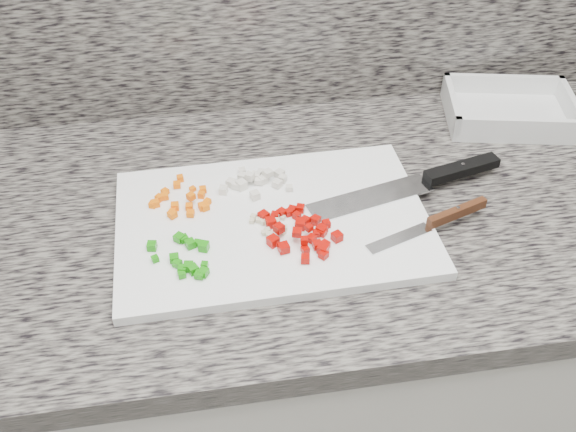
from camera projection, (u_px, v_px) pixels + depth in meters
name	position (u px, v px, depth m)	size (l,w,h in m)	color
cabinet	(320.00, 374.00, 1.33)	(3.92, 0.62, 0.86)	silver
countertop	(329.00, 210.00, 1.03)	(3.96, 0.64, 0.04)	slate
cutting_board	(273.00, 223.00, 0.97)	(0.46, 0.31, 0.02)	white
carrot_pile	(181.00, 200.00, 0.98)	(0.10, 0.10, 0.02)	#F76905
onion_pile	(255.00, 181.00, 1.02)	(0.12, 0.08, 0.02)	silver
green_pepper_pile	(185.00, 257.00, 0.89)	(0.09, 0.09, 0.01)	#18870C
red_pepper_pile	(300.00, 231.00, 0.93)	(0.12, 0.12, 0.02)	#A80702
garlic_pile	(268.00, 223.00, 0.95)	(0.06, 0.06, 0.01)	beige
chef_knife	(431.00, 178.00, 1.02)	(0.33, 0.12, 0.02)	silver
paring_knife	(443.00, 219.00, 0.95)	(0.20, 0.08, 0.02)	silver
tray	(509.00, 111.00, 1.19)	(0.26, 0.21, 0.05)	silver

